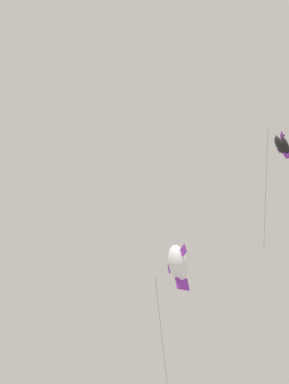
# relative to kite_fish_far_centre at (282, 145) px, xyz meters

# --- Properties ---
(kite_fish_far_centre) EXTENTS (2.83, 1.85, 6.24)m
(kite_fish_far_centre) POSITION_rel_kite_fish_far_centre_xyz_m (0.00, 0.00, 0.00)
(kite_fish_far_centre) COLOR black
(kite_fish_near_right) EXTENTS (1.76, 1.45, 6.14)m
(kite_fish_near_right) POSITION_rel_kite_fish_far_centre_xyz_m (-1.23, 5.25, -8.28)
(kite_fish_near_right) COLOR white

